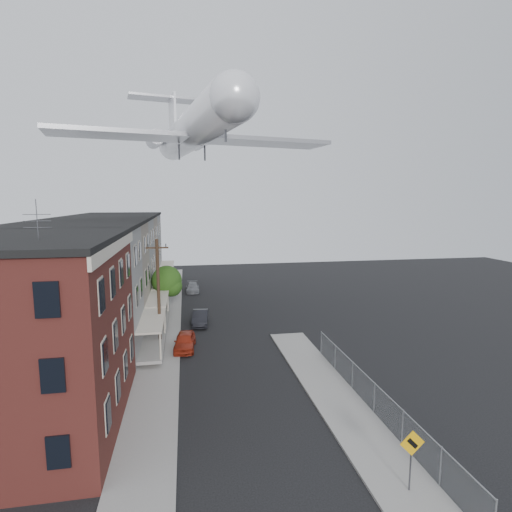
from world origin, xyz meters
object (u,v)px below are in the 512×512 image
Objects in this scene: warning_sign at (412,451)px; car_mid at (200,318)px; utility_pole at (159,292)px; airplane at (192,130)px; street_tree at (168,282)px; car_near at (185,341)px; car_far at (193,287)px.

car_mid is (-7.68, 24.47, -1.19)m from warning_sign.
utility_pole is 18.30m from airplane.
utility_pole is 0.28× the size of airplane.
utility_pole is (-11.20, 19.03, 2.79)m from warning_sign.
street_tree is 11.37m from car_near.
street_tree is 16.14m from airplane.
warning_sign is at bearing -67.59° from car_mid.
airplane reaches higher than car_mid.
street_tree is 1.24× the size of car_mid.
car_near is at bearing -25.78° from utility_pole.
street_tree is at bearing 130.48° from car_mid.
airplane is (1.25, 11.46, 18.62)m from car_near.
utility_pole is 10.00m from street_tree.
street_tree is at bearing -169.15° from airplane.
airplane is (3.27, 10.49, 14.63)m from utility_pole.
street_tree is (0.33, 9.92, -1.22)m from utility_pole.
airplane is (-0.25, 5.04, 18.62)m from car_mid.
warning_sign is 22.25m from utility_pole.
utility_pole reaches higher than car_mid.
car_mid is (1.50, 6.42, 0.00)m from car_near.
car_far is (-8.13, 38.87, -1.29)m from warning_sign.
warning_sign is 0.67× the size of car_mid.
street_tree is 6.16m from car_mid.
street_tree is 0.16× the size of airplane.
airplane reaches higher than utility_pole.
utility_pole is 20.49m from car_far.
street_tree is (-10.87, 28.95, 1.57)m from warning_sign.
airplane reaches higher than street_tree.
airplane is at bearing 10.85° from street_tree.
car_mid is 14.41m from car_far.
car_near is at bearing -81.17° from street_tree.
utility_pole is 2.23× the size of car_near.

